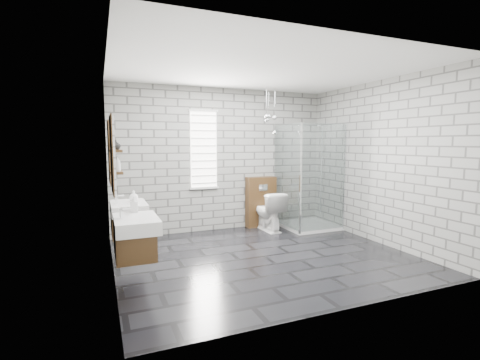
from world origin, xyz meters
TOP-DOWN VIEW (x-y plane):
  - floor at (0.00, 0.00)m, footprint 4.20×3.60m
  - ceiling at (0.00, 0.00)m, footprint 4.20×3.60m
  - wall_back at (0.00, 1.81)m, footprint 4.20×0.02m
  - wall_front at (0.00, -1.81)m, footprint 4.20×0.02m
  - wall_left at (-2.11, 0.00)m, footprint 0.02×3.60m
  - wall_right at (2.11, 0.00)m, footprint 0.02×3.60m
  - vanity_left at (-1.91, -0.53)m, footprint 0.47×0.70m
  - vanity_right at (-1.91, 0.50)m, footprint 0.47×0.70m
  - shelf_lower at (-2.03, -0.05)m, footprint 0.14×0.30m
  - shelf_upper at (-2.03, -0.05)m, footprint 0.14×0.30m
  - window at (-0.40, 1.78)m, footprint 0.56×0.05m
  - cistern_panel at (0.75, 1.70)m, footprint 0.60×0.20m
  - flush_plate at (0.75, 1.60)m, footprint 0.18×0.01m
  - shower_enclosure at (1.50, 1.18)m, footprint 1.00×1.00m
  - pendant_cluster at (0.77, 1.36)m, footprint 0.31×0.24m
  - toilet at (0.75, 1.36)m, footprint 0.45×0.75m
  - soap_bottle_a at (-1.86, -0.22)m, footprint 0.10×0.10m
  - soap_bottle_b at (-1.79, 0.58)m, footprint 0.15×0.15m
  - soap_bottle_c at (-2.02, -0.15)m, footprint 0.10×0.10m
  - vase at (-2.02, 0.06)m, footprint 0.15×0.15m

SIDE VIEW (x-z plane):
  - floor at x=0.00m, z-range -0.02..0.00m
  - toilet at x=0.75m, z-range 0.00..0.75m
  - cistern_panel at x=0.75m, z-range 0.00..1.00m
  - shower_enclosure at x=1.50m, z-range -0.51..1.52m
  - vanity_left at x=-1.91m, z-range -0.03..1.54m
  - vanity_right at x=-1.91m, z-range -0.03..1.54m
  - flush_plate at x=0.75m, z-range 0.74..0.86m
  - soap_bottle_b at x=-1.79m, z-range 0.85..1.01m
  - soap_bottle_a at x=-1.86m, z-range 0.85..1.05m
  - shelf_lower at x=-2.03m, z-range 1.31..1.33m
  - wall_back at x=0.00m, z-range 0.00..2.70m
  - wall_front at x=0.00m, z-range 0.00..2.70m
  - wall_left at x=-2.11m, z-range 0.00..2.70m
  - wall_right at x=2.11m, z-range 0.00..2.70m
  - soap_bottle_c at x=-2.02m, z-range 1.33..1.52m
  - window at x=-0.40m, z-range 0.81..2.29m
  - shelf_upper at x=-2.03m, z-range 1.57..1.59m
  - vase at x=-2.02m, z-range 1.59..1.71m
  - pendant_cluster at x=0.77m, z-range 1.66..2.54m
  - ceiling at x=0.00m, z-range 2.70..2.72m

